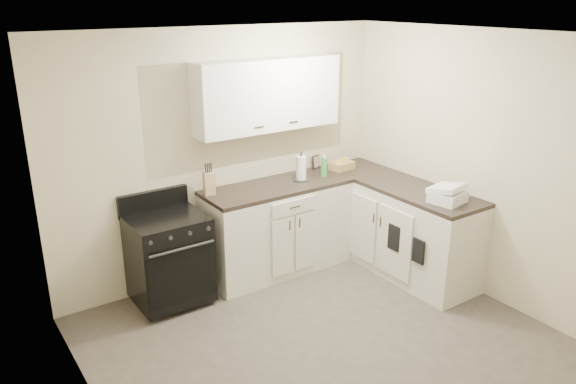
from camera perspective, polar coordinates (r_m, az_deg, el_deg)
floor at (r=4.82m, az=4.72°, el=-15.73°), size 3.60×3.60×0.00m
ceiling at (r=3.95m, az=5.75°, el=15.43°), size 3.60×3.60×0.00m
wall_back at (r=5.66m, az=-6.45°, el=3.71°), size 3.60×0.00×3.60m
wall_right at (r=5.50m, az=19.88°, el=2.19°), size 0.00×3.60×3.60m
wall_left at (r=3.46m, az=-18.77°, el=-7.71°), size 0.00×3.60×3.60m
wall_front at (r=3.20m, az=26.48°, el=-11.21°), size 3.60×0.00×3.60m
base_cabinets_back at (r=5.88m, az=-1.11°, el=-3.81°), size 1.55×0.60×0.90m
base_cabinets_right at (r=6.05m, az=10.88°, el=-3.48°), size 0.60×1.90×0.90m
countertop_back at (r=5.71m, az=-1.14°, el=0.53°), size 1.55×0.60×0.04m
countertop_right at (r=5.89m, az=11.17°, el=0.74°), size 0.60×1.90×0.04m
upper_cabinets at (r=5.61m, az=-2.06°, el=9.87°), size 1.55×0.30×0.70m
stove at (r=5.35m, az=-11.97°, el=-6.61°), size 0.68×0.58×0.82m
knife_block at (r=5.45m, az=-8.02°, el=0.87°), size 0.12×0.11×0.22m
paper_towel at (r=5.82m, az=1.34°, el=2.43°), size 0.11×0.11×0.26m
soap_bottle at (r=5.97m, az=3.68°, el=2.57°), size 0.08×0.08×0.20m
picture_frame at (r=6.27m, az=2.87°, el=3.11°), size 0.12×0.07×0.14m
wicker_basket at (r=6.24m, az=5.48°, el=2.69°), size 0.27×0.20×0.09m
countertop_grill at (r=5.42m, az=15.89°, el=-0.47°), size 0.34×0.32×0.11m
oven_mitt_near at (r=5.43m, az=13.09°, el=-5.89°), size 0.02×0.14×0.24m
oven_mitt_far at (r=5.62m, az=10.72°, el=-4.58°), size 0.02×0.15×0.26m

